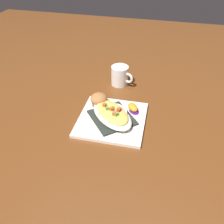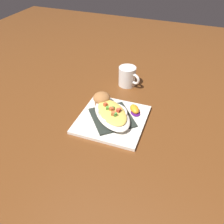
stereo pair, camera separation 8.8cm
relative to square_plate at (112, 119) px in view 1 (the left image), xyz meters
name	(u,v)px [view 1 (the left image)]	position (x,y,z in m)	size (l,w,h in m)	color
ground_plane	(112,121)	(0.00, 0.00, -0.01)	(2.60, 2.60, 0.00)	brown
square_plate	(112,119)	(0.00, 0.00, 0.00)	(0.25, 0.25, 0.01)	white
folded_napkin	(112,117)	(0.00, 0.00, 0.01)	(0.16, 0.15, 0.01)	#262B25
gratin_dish	(112,113)	(0.00, 0.00, 0.03)	(0.23, 0.23, 0.05)	silver
muffin	(99,100)	(0.07, 0.07, 0.03)	(0.07, 0.07, 0.05)	#9C623D
orange_garnish	(133,108)	(0.07, -0.07, 0.02)	(0.07, 0.07, 0.02)	#4A1368
coffee_mug	(120,76)	(0.27, 0.03, 0.03)	(0.08, 0.11, 0.09)	white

